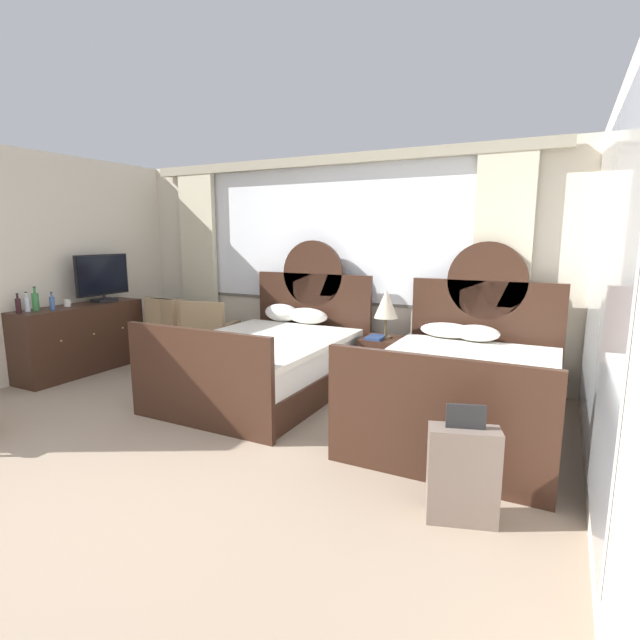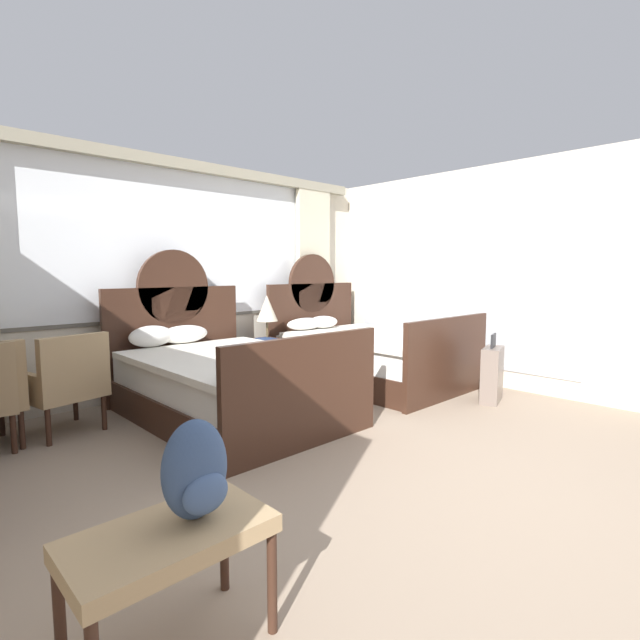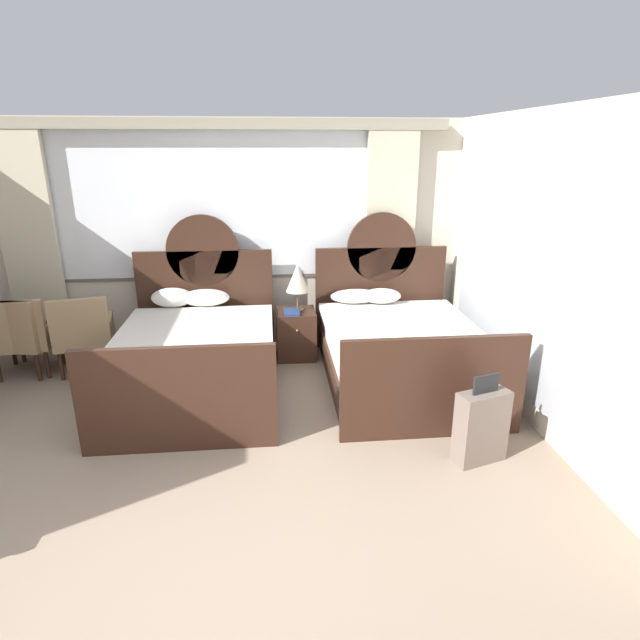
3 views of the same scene
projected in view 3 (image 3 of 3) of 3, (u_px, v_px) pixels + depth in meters
ground_plane at (170, 587)px, 2.94m from camera, size 24.00×24.00×0.00m
wall_back_window at (216, 229)px, 6.09m from camera, size 5.85×0.22×2.70m
wall_right_mirror at (549, 276)px, 4.33m from camera, size 0.08×4.44×2.70m
bed_near_window at (197, 356)px, 5.24m from camera, size 1.59×2.27×1.66m
bed_near_mirror at (399, 349)px, 5.44m from camera, size 1.59×2.27×1.66m
nightstand_between_beds at (296, 334)px, 6.08m from camera, size 0.45×0.48×0.57m
table_lamp_on_nightstand at (298, 278)px, 5.88m from camera, size 0.27×0.27×0.55m
book_on_nightstand at (292, 312)px, 5.89m from camera, size 0.18×0.26×0.03m
armchair_by_window_left at (83, 332)px, 5.60m from camera, size 0.69×0.69×0.88m
armchair_by_window_centre at (20, 334)px, 5.54m from camera, size 0.67×0.67×0.88m
armchair_by_window_right at (22, 334)px, 5.54m from camera, size 0.65×0.65×0.88m
suitcase_on_floor at (481, 426)px, 4.04m from camera, size 0.45×0.29×0.74m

